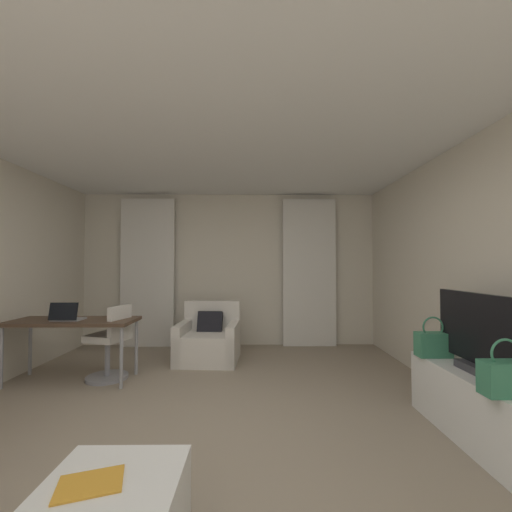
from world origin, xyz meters
The scene contains 15 objects.
ground_plane centered at (0.00, 0.00, 0.00)m, with size 12.00×12.00×0.00m, color gray.
wall_window centered at (0.00, 3.03, 1.30)m, with size 5.12×0.06×2.60m.
wall_right centered at (2.53, 0.00, 1.30)m, with size 0.06×6.12×2.60m.
ceiling centered at (0.00, 0.00, 2.63)m, with size 5.12×6.12×0.06m, color white.
curtain_left_panel centered at (-1.38, 2.90, 1.25)m, with size 0.90×0.06×2.50m.
curtain_right_panel centered at (1.38, 2.90, 1.25)m, with size 0.90×0.06×2.50m.
armchair centered at (-0.22, 2.08, 0.28)m, with size 0.89×0.84×0.82m.
desk centered at (-1.72, 1.26, 0.66)m, with size 1.43×0.57×0.72m.
desk_chair centered at (-1.30, 1.32, 0.39)m, with size 0.50×0.50×0.88m.
laptop centered at (-1.76, 1.19, 0.77)m, with size 0.32×0.25×0.22m.
magazine_open centered at (-0.34, -1.11, 0.37)m, with size 0.33×0.28×0.01m.
tv_console centered at (2.19, -0.08, 0.26)m, with size 0.47×1.27×0.52m.
tv_flatscreen centered at (2.19, -0.08, 0.81)m, with size 0.20×1.00×0.62m.
handbag_primary centered at (2.07, 0.37, 0.64)m, with size 0.30×0.14×0.37m.
handbag_secondary centered at (2.04, -0.53, 0.64)m, with size 0.30×0.14×0.37m.
Camera 1 is at (0.40, -2.63, 1.37)m, focal length 22.79 mm.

